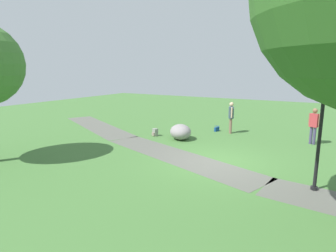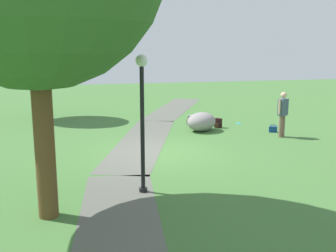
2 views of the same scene
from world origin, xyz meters
TOP-DOWN VIEW (x-y plane):
  - ground_plane at (0.00, 0.00)m, footprint 48.00×48.00m
  - footpath_segment_mid at (1.73, 0.13)m, footprint 8.11×4.16m
  - footpath_segment_far at (9.09, -2.96)m, footprint 7.89×5.08m
  - lamp_post at (-3.38, 0.99)m, footprint 0.28×0.28m
  - lawn_boulder at (2.95, -2.54)m, footprint 1.65×1.71m
  - woman_with_handbag at (1.19, -5.21)m, footprint 0.37×0.48m
  - man_near_boulder at (-2.94, -4.84)m, footprint 0.50×0.34m
  - handbag_on_grass at (2.03, -5.29)m, footprint 0.35×0.35m
  - backpack_by_boulder at (3.41, -3.44)m, footprint 0.35×0.35m
  - spare_backpack_on_lawn at (4.47, -2.50)m, footprint 0.34×0.33m
  - frisbee_on_grass at (4.01, -4.65)m, footprint 0.23×0.23m

SIDE VIEW (x-z plane):
  - ground_plane at x=0.00m, z-range 0.00..0.00m
  - footpath_segment_mid at x=1.73m, z-range 0.00..0.01m
  - footpath_segment_far at x=9.09m, z-range 0.00..0.01m
  - frisbee_on_grass at x=4.01m, z-range 0.00..0.02m
  - handbag_on_grass at x=2.03m, z-range -0.01..0.29m
  - backpack_by_boulder at x=3.41m, z-range -0.01..0.39m
  - spare_backpack_on_lawn at x=4.47m, z-range -0.01..0.39m
  - lawn_boulder at x=2.95m, z-range 0.00..0.77m
  - man_near_boulder at x=-2.94m, z-range 0.14..1.87m
  - woman_with_handbag at x=1.19m, z-range 0.14..1.88m
  - lamp_post at x=-3.38m, z-range 0.40..3.68m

